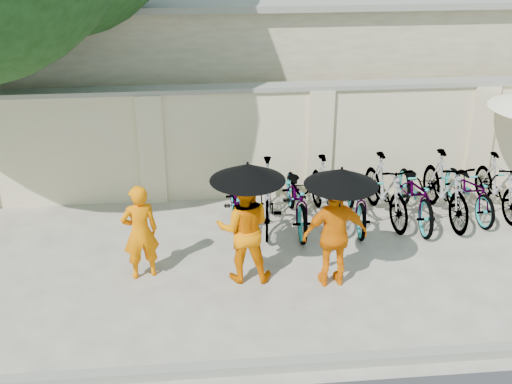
{
  "coord_description": "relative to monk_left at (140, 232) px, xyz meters",
  "views": [
    {
      "loc": [
        -0.2,
        -7.62,
        5.06
      ],
      "look_at": [
        0.64,
        0.91,
        1.1
      ],
      "focal_mm": 45.0,
      "sensor_mm": 36.0,
      "label": 1
    }
  ],
  "objects": [
    {
      "name": "bike_0",
      "position": [
        1.48,
        1.42,
        -0.27
      ],
      "size": [
        0.63,
        1.72,
        0.9
      ],
      "primitive_type": "imported",
      "rotation": [
        0.0,
        0.0,
        0.02
      ],
      "color": "slate",
      "rests_on": "ground"
    },
    {
      "name": "kerb",
      "position": [
        1.06,
        -2.23,
        -0.66
      ],
      "size": [
        40.0,
        0.16,
        0.12
      ],
      "primitive_type": "cube",
      "color": "gray",
      "rests_on": "ground"
    },
    {
      "name": "parasol_center",
      "position": [
        1.52,
        -0.27,
        0.98
      ],
      "size": [
        1.04,
        1.04,
        0.9
      ],
      "color": "black",
      "rests_on": "ground"
    },
    {
      "name": "ground",
      "position": [
        1.06,
        -0.53,
        -0.72
      ],
      "size": [
        80.0,
        80.0,
        0.0
      ],
      "primitive_type": "plane",
      "color": "beige"
    },
    {
      "name": "bike_8",
      "position": [
        5.54,
        1.53,
        -0.26
      ],
      "size": [
        0.76,
        1.8,
        0.92
      ],
      "primitive_type": "imported",
      "rotation": [
        0.0,
        0.0,
        0.08
      ],
      "color": "slate",
      "rests_on": "ground"
    },
    {
      "name": "building_behind",
      "position": [
        3.06,
        6.47,
        0.88
      ],
      "size": [
        14.0,
        6.0,
        3.2
      ],
      "primitive_type": "cube",
      "color": "beige",
      "rests_on": "ground"
    },
    {
      "name": "bike_6",
      "position": [
        4.52,
        1.37,
        -0.21
      ],
      "size": [
        0.74,
        1.97,
        1.02
      ],
      "primitive_type": "imported",
      "rotation": [
        0.0,
        0.0,
        -0.03
      ],
      "color": "slate",
      "rests_on": "ground"
    },
    {
      "name": "monk_center",
      "position": [
        1.47,
        -0.19,
        0.09
      ],
      "size": [
        0.84,
        0.68,
        1.62
      ],
      "primitive_type": "imported",
      "rotation": [
        0.0,
        0.0,
        3.06
      ],
      "color": "#FE8000",
      "rests_on": "ground"
    },
    {
      "name": "compound_wall",
      "position": [
        2.06,
        2.67,
        0.28
      ],
      "size": [
        20.0,
        0.3,
        2.0
      ],
      "primitive_type": "cube",
      "color": "beige",
      "rests_on": "ground"
    },
    {
      "name": "bike_2",
      "position": [
        2.49,
        1.4,
        -0.21
      ],
      "size": [
        0.68,
        1.96,
        1.03
      ],
      "primitive_type": "imported",
      "rotation": [
        0.0,
        0.0,
        -0.0
      ],
      "color": "slate",
      "rests_on": "ground"
    },
    {
      "name": "monk_left",
      "position": [
        0.0,
        0.0,
        0.0
      ],
      "size": [
        0.6,
        0.48,
        1.44
      ],
      "primitive_type": "imported",
      "rotation": [
        0.0,
        0.0,
        3.43
      ],
      "color": "#FF7C00",
      "rests_on": "ground"
    },
    {
      "name": "bike_7",
      "position": [
        5.03,
        1.39,
        -0.16
      ],
      "size": [
        0.61,
        1.91,
        1.13
      ],
      "primitive_type": "imported",
      "rotation": [
        0.0,
        0.0,
        0.04
      ],
      "color": "slate",
      "rests_on": "ground"
    },
    {
      "name": "bike_1",
      "position": [
        1.98,
        1.42,
        -0.17
      ],
      "size": [
        0.72,
        1.88,
        1.1
      ],
      "primitive_type": "imported",
      "rotation": [
        0.0,
        0.0,
        -0.11
      ],
      "color": "slate",
      "rests_on": "ground"
    },
    {
      "name": "monk_right",
      "position": [
        2.72,
        -0.46,
        0.06
      ],
      "size": [
        0.93,
        0.42,
        1.56
      ],
      "primitive_type": "imported",
      "rotation": [
        0.0,
        0.0,
        3.18
      ],
      "color": "orange",
      "rests_on": "ground"
    },
    {
      "name": "parasol_right",
      "position": [
        2.74,
        -0.54,
        0.98
      ],
      "size": [
        1.0,
        1.0,
        0.93
      ],
      "color": "black",
      "rests_on": "ground"
    },
    {
      "name": "bike_5",
      "position": [
        4.01,
        1.47,
        -0.17
      ],
      "size": [
        0.74,
        1.87,
        1.09
      ],
      "primitive_type": "imported",
      "rotation": [
        0.0,
        0.0,
        0.13
      ],
      "color": "slate",
      "rests_on": "ground"
    },
    {
      "name": "bike_4",
      "position": [
        3.51,
        1.38,
        -0.24
      ],
      "size": [
        0.8,
        1.88,
        0.96
      ],
      "primitive_type": "imported",
      "rotation": [
        0.0,
        0.0,
        -0.09
      ],
      "color": "slate",
      "rests_on": "ground"
    },
    {
      "name": "bike_9",
      "position": [
        6.05,
        1.54,
        -0.22
      ],
      "size": [
        0.56,
        1.69,
        1.0
      ],
      "primitive_type": "imported",
      "rotation": [
        0.0,
        0.0,
        0.05
      ],
      "color": "slate",
      "rests_on": "ground"
    },
    {
      "name": "bike_3",
      "position": [
        3.0,
        1.49,
        -0.18
      ],
      "size": [
        0.68,
        1.83,
        1.08
      ],
      "primitive_type": "imported",
      "rotation": [
        0.0,
        0.0,
        0.1
      ],
      "color": "slate",
      "rests_on": "ground"
    }
  ]
}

